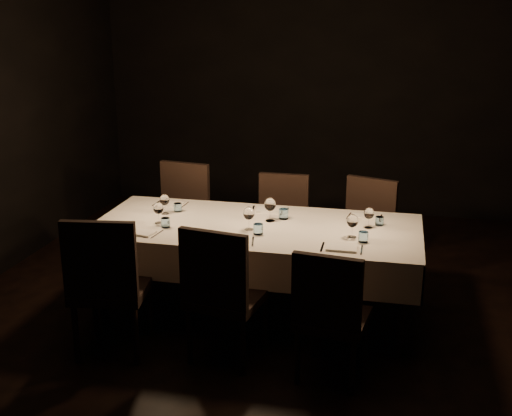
% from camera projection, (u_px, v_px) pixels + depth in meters
% --- Properties ---
extents(room, '(5.01, 6.01, 3.01)m').
position_uv_depth(room, '(256.00, 131.00, 4.74)').
color(room, black).
rests_on(room, ground).
extents(dining_table, '(2.52, 1.12, 0.76)m').
position_uv_depth(dining_table, '(256.00, 234.00, 4.98)').
color(dining_table, black).
rests_on(dining_table, ground).
extents(chair_near_left, '(0.57, 0.57, 1.04)m').
position_uv_depth(chair_near_left, '(107.00, 281.00, 4.42)').
color(chair_near_left, black).
rests_on(chair_near_left, ground).
extents(place_setting_near_left, '(0.32, 0.40, 0.17)m').
position_uv_depth(place_setting_near_left, '(155.00, 219.00, 4.89)').
color(place_setting_near_left, white).
rests_on(place_setting_near_left, dining_table).
extents(chair_near_center, '(0.55, 0.55, 1.00)m').
position_uv_depth(chair_near_center, '(222.00, 289.00, 4.33)').
color(chair_near_center, black).
rests_on(chair_near_center, ground).
extents(place_setting_near_center, '(0.34, 0.40, 0.18)m').
position_uv_depth(place_setting_near_center, '(247.00, 225.00, 4.74)').
color(place_setting_near_center, white).
rests_on(place_setting_near_center, dining_table).
extents(chair_near_right, '(0.50, 0.50, 0.93)m').
position_uv_depth(chair_near_right, '(330.00, 311.00, 4.10)').
color(chair_near_right, black).
rests_on(chair_near_right, ground).
extents(place_setting_near_right, '(0.32, 0.40, 0.18)m').
position_uv_depth(place_setting_near_right, '(352.00, 233.00, 4.58)').
color(place_setting_near_right, white).
rests_on(place_setting_near_right, dining_table).
extents(chair_far_left, '(0.55, 0.55, 1.01)m').
position_uv_depth(chair_far_left, '(180.00, 214.00, 5.93)').
color(chair_far_left, black).
rests_on(chair_far_left, ground).
extents(place_setting_far_left, '(0.30, 0.39, 0.16)m').
position_uv_depth(place_setting_far_left, '(170.00, 203.00, 5.31)').
color(place_setting_far_left, white).
rests_on(place_setting_far_left, dining_table).
extents(chair_far_center, '(0.46, 0.46, 0.94)m').
position_uv_depth(chair_far_center, '(281.00, 222.00, 5.79)').
color(chair_far_center, black).
rests_on(chair_far_center, ground).
extents(place_setting_far_center, '(0.35, 0.41, 0.19)m').
position_uv_depth(place_setting_far_center, '(273.00, 209.00, 5.12)').
color(place_setting_far_center, white).
rests_on(place_setting_far_center, dining_table).
extents(chair_far_right, '(0.58, 0.58, 0.96)m').
position_uv_depth(chair_far_right, '(365.00, 229.00, 5.59)').
color(chair_far_right, black).
rests_on(chair_far_right, ground).
extents(place_setting_far_right, '(0.30, 0.39, 0.16)m').
position_uv_depth(place_setting_far_right, '(370.00, 216.00, 4.97)').
color(place_setting_far_right, white).
rests_on(place_setting_far_right, dining_table).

